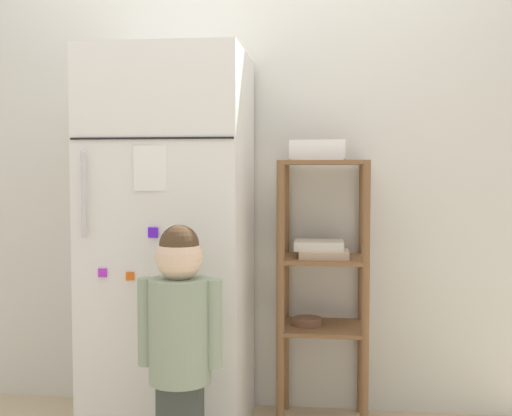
{
  "coord_description": "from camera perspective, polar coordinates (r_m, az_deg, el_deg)",
  "views": [
    {
      "loc": [
        0.41,
        -2.74,
        1.16
      ],
      "look_at": [
        0.08,
        0.02,
        1.0
      ],
      "focal_mm": 44.54,
      "sensor_mm": 36.0,
      "label": 1
    }
  ],
  "objects": [
    {
      "name": "child_standing",
      "position": [
        2.36,
        -6.85,
        -10.79
      ],
      "size": [
        0.31,
        0.23,
        0.97
      ],
      "color": "#3E4641",
      "rests_on": "ground"
    },
    {
      "name": "kitchen_wall_back",
      "position": [
        3.12,
        -0.83,
        1.99
      ],
      "size": [
        2.75,
        0.03,
        2.18
      ],
      "primitive_type": "cube",
      "color": "silver",
      "rests_on": "ground"
    },
    {
      "name": "refrigerator",
      "position": [
        2.87,
        -7.65,
        -3.16
      ],
      "size": [
        0.68,
        0.64,
        1.68
      ],
      "color": "white",
      "rests_on": "ground"
    },
    {
      "name": "pantry_shelf_unit",
      "position": [
        2.92,
        5.96,
        -5.44
      ],
      "size": [
        0.4,
        0.35,
        1.21
      ],
      "color": "brown",
      "rests_on": "ground"
    },
    {
      "name": "fruit_bin",
      "position": [
        2.88,
        5.51,
        4.91
      ],
      "size": [
        0.25,
        0.16,
        0.09
      ],
      "color": "white",
      "rests_on": "pantry_shelf_unit"
    }
  ]
}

